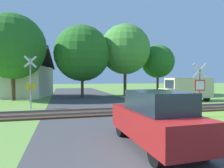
{
  "coord_description": "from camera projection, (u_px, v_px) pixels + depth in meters",
  "views": [
    {
      "loc": [
        -2.93,
        -4.5,
        2.17
      ],
      "look_at": [
        0.5,
        8.81,
        1.8
      ],
      "focal_mm": 32.0,
      "sensor_mm": 36.0,
      "label": 1
    }
  ],
  "objects": [
    {
      "name": "parked_car",
      "position": [
        156.0,
        119.0,
        6.33
      ],
      "size": [
        1.75,
        4.04,
        1.78
      ],
      "rotation": [
        0.0,
        0.0,
        0.03
      ],
      "color": "maroon",
      "rests_on": "ground"
    },
    {
      "name": "house",
      "position": [
        13.0,
        80.0,
        23.82
      ],
      "size": [
        9.6,
        8.12,
        6.2
      ],
      "rotation": [
        0.0,
        0.0,
        -0.2
      ],
      "color": "beige",
      "rests_on": "ground"
    },
    {
      "name": "tree_far",
      "position": [
        158.0,
        61.0,
        27.48
      ],
      "size": [
        4.54,
        4.54,
        6.82
      ],
      "color": "#513823",
      "rests_on": "ground"
    },
    {
      "name": "crossing_sign_far",
      "position": [
        31.0,
        80.0,
        14.21
      ],
      "size": [
        0.86,
        0.21,
        3.82
      ],
      "rotation": [
        0.0,
        0.0,
        0.21
      ],
      "color": "#9E9EA5",
      "rests_on": "ground"
    },
    {
      "name": "rail_track",
      "position": [
        108.0,
        112.0,
        12.71
      ],
      "size": [
        60.0,
        2.6,
        0.22
      ],
      "color": "#422D1E",
      "rests_on": "ground"
    },
    {
      "name": "mail_truck",
      "position": [
        187.0,
        88.0,
        19.36
      ],
      "size": [
        4.92,
        1.95,
        2.24
      ],
      "rotation": [
        0.0,
        0.0,
        1.56
      ],
      "color": "beige",
      "rests_on": "ground"
    },
    {
      "name": "ground_plane",
      "position": [
        178.0,
        162.0,
        5.15
      ],
      "size": [
        160.0,
        160.0,
        0.0
      ],
      "primitive_type": "plane",
      "color": "#6B9942"
    },
    {
      "name": "tree_center",
      "position": [
        82.0,
        53.0,
        23.38
      ],
      "size": [
        6.54,
        6.54,
        8.41
      ],
      "color": "#513823",
      "rests_on": "ground"
    },
    {
      "name": "tree_left",
      "position": [
        13.0,
        47.0,
        19.72
      ],
      "size": [
        6.46,
        6.46,
        8.58
      ],
      "color": "#513823",
      "rests_on": "ground"
    },
    {
      "name": "road_asphalt",
      "position": [
        146.0,
        139.0,
        7.08
      ],
      "size": [
        7.97,
        80.0,
        0.01
      ],
      "primitive_type": "cube",
      "color": "#424244",
      "rests_on": "ground"
    },
    {
      "name": "tree_right",
      "position": [
        125.0,
        49.0,
        25.25
      ],
      "size": [
        6.33,
        6.33,
        9.05
      ],
      "color": "#513823",
      "rests_on": "ground"
    },
    {
      "name": "stop_sign_near",
      "position": [
        200.0,
        87.0,
        11.17
      ],
      "size": [
        0.87,
        0.18,
        3.04
      ],
      "rotation": [
        0.0,
        0.0,
        3.02
      ],
      "color": "brown",
      "rests_on": "ground"
    }
  ]
}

